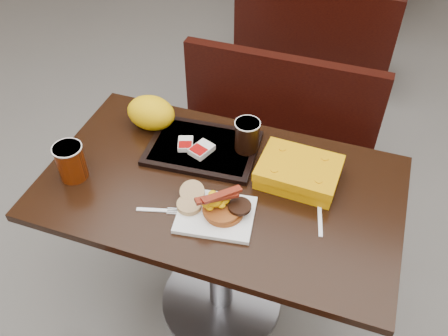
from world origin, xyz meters
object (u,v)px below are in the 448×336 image
(table_near, at_px, (221,251))
(paper_bag, at_px, (151,113))
(clamshell, at_px, (299,172))
(platter, at_px, (216,215))
(bench_far_s, at_px, (317,29))
(fork, at_px, (152,210))
(hashbrown_sleeve_right, at_px, (202,150))
(coffee_cup_far, at_px, (247,136))
(pancake_stack, at_px, (224,210))
(coffee_cup_near, at_px, (71,162))
(hashbrown_sleeve_left, at_px, (186,144))
(knife, at_px, (320,218))
(bench_near_n, at_px, (268,142))
(tray, at_px, (203,148))

(table_near, xyz_separation_m, paper_bag, (-0.35, 0.21, 0.44))
(clamshell, bearing_deg, paper_bag, 173.08)
(platter, bearing_deg, paper_bag, 129.67)
(table_near, distance_m, bench_far_s, 1.90)
(fork, xyz_separation_m, hashbrown_sleeve_right, (0.06, 0.29, 0.03))
(coffee_cup_far, bearing_deg, fork, -119.20)
(pancake_stack, bearing_deg, coffee_cup_far, 94.03)
(pancake_stack, relative_size, paper_bag, 0.68)
(coffee_cup_near, bearing_deg, hashbrown_sleeve_left, 38.99)
(knife, height_order, coffee_cup_far, coffee_cup_far)
(platter, distance_m, fork, 0.21)
(platter, relative_size, coffee_cup_far, 2.05)
(bench_near_n, height_order, hashbrown_sleeve_left, hashbrown_sleeve_left)
(fork, relative_size, hashbrown_sleeve_right, 1.67)
(coffee_cup_far, relative_size, clamshell, 0.44)
(paper_bag, bearing_deg, coffee_cup_far, -3.48)
(platter, bearing_deg, clamshell, 41.20)
(bench_far_s, height_order, platter, platter)
(clamshell, relative_size, paper_bag, 1.44)
(fork, bearing_deg, platter, -3.03)
(table_near, xyz_separation_m, hashbrown_sleeve_right, (-0.11, 0.11, 0.40))
(coffee_cup_near, distance_m, paper_bag, 0.36)
(paper_bag, bearing_deg, table_near, -30.75)
(pancake_stack, height_order, paper_bag, paper_bag)
(hashbrown_sleeve_right, distance_m, paper_bag, 0.26)
(pancake_stack, distance_m, coffee_cup_far, 0.31)
(pancake_stack, relative_size, tray, 0.32)
(pancake_stack, relative_size, fork, 0.92)
(platter, bearing_deg, coffee_cup_far, 81.31)
(table_near, relative_size, pancake_stack, 9.54)
(bench_near_n, xyz_separation_m, bench_far_s, (0.00, 1.20, 0.00))
(hashbrown_sleeve_right, bearing_deg, bench_near_n, 100.55)
(coffee_cup_near, relative_size, hashbrown_sleeve_right, 1.58)
(paper_bag, bearing_deg, bench_near_n, 54.82)
(tray, height_order, clamshell, clamshell)
(pancake_stack, xyz_separation_m, hashbrown_sleeve_right, (-0.17, 0.24, 0.00))
(bench_far_s, relative_size, clamshell, 3.77)
(knife, bearing_deg, clamshell, -156.96)
(table_near, relative_size, paper_bag, 6.51)
(tray, relative_size, clamshell, 1.47)
(table_near, bearing_deg, hashbrown_sleeve_right, 134.25)
(bench_far_s, relative_size, hashbrown_sleeve_right, 12.13)
(coffee_cup_near, relative_size, hashbrown_sleeve_left, 1.84)
(bench_near_n, bearing_deg, tray, -101.99)
(knife, bearing_deg, pancake_stack, -86.01)
(bench_far_s, height_order, hashbrown_sleeve_right, hashbrown_sleeve_right)
(hashbrown_sleeve_left, xyz_separation_m, clamshell, (0.42, -0.02, 0.01))
(platter, height_order, knife, platter)
(table_near, height_order, platter, platter)
(fork, distance_m, knife, 0.53)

